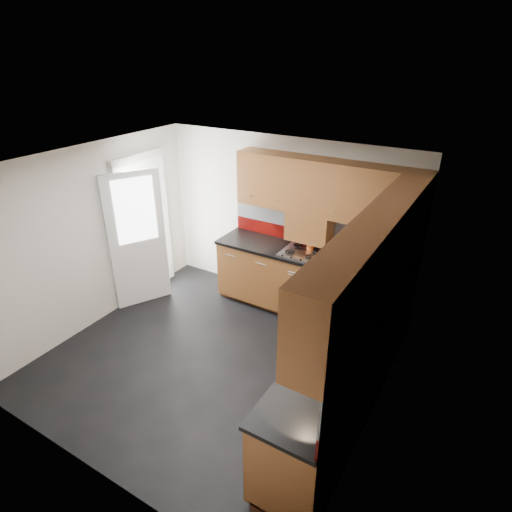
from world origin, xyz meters
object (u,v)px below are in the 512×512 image
Objects in this scene: utensil_pot at (311,244)px; food_processor at (367,301)px; toaster at (339,252)px; gas_hob at (303,253)px.

utensil_pot is 1.47× the size of food_processor.
toaster is at bearing -5.01° from utensil_pot.
utensil_pot is (0.04, 0.15, 0.08)m from gas_hob.
gas_hob is 2.17× the size of food_processor.
gas_hob is 1.48m from food_processor.
food_processor is at bearing -38.53° from gas_hob.
food_processor is at bearing -43.69° from utensil_pot.
food_processor reaches higher than toaster.
utensil_pot is at bearing 74.68° from gas_hob.
utensil_pot is 1.55m from food_processor.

